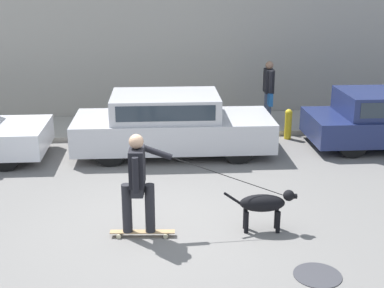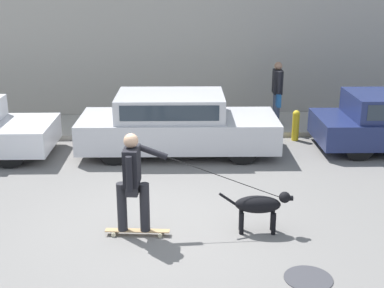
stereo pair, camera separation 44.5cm
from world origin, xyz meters
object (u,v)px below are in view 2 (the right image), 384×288
at_px(parked_car_1, 176,124).
at_px(dog, 260,205).
at_px(pedestrian_with_bag, 277,91).
at_px(fire_hydrant, 296,125).
at_px(skateboarder, 133,179).

distance_m(parked_car_1, dog, 4.16).
bearing_deg(pedestrian_with_bag, fire_hydrant, 107.84).
height_order(dog, fire_hydrant, fire_hydrant).
xyz_separation_m(dog, skateboarder, (-1.95, -0.00, 0.48)).
height_order(skateboarder, fire_hydrant, skateboarder).
xyz_separation_m(skateboarder, pedestrian_with_bag, (3.38, 5.78, 0.07)).
bearing_deg(pedestrian_with_bag, skateboarder, 62.70).
xyz_separation_m(skateboarder, fire_hydrant, (3.65, 4.76, -0.55)).
relative_size(parked_car_1, fire_hydrant, 5.97).
xyz_separation_m(parked_car_1, dog, (1.20, -3.98, -0.21)).
height_order(parked_car_1, skateboarder, skateboarder).
height_order(dog, skateboarder, skateboarder).
bearing_deg(skateboarder, dog, 5.46).
distance_m(skateboarder, fire_hydrant, 6.03).
height_order(parked_car_1, pedestrian_with_bag, pedestrian_with_bag).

